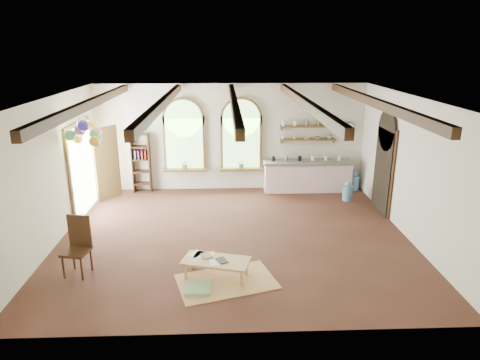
{
  "coord_description": "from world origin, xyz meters",
  "views": [
    {
      "loc": [
        -0.23,
        -9.11,
        4.29
      ],
      "look_at": [
        0.15,
        0.6,
        1.19
      ],
      "focal_mm": 32.0,
      "sensor_mm": 36.0,
      "label": 1
    }
  ],
  "objects_px": {
    "coffee_table": "(216,262)",
    "side_chair": "(78,258)",
    "kitchen_counter": "(307,176)",
    "balloon_cluster": "(86,133)"
  },
  "relations": [
    {
      "from": "coffee_table",
      "to": "side_chair",
      "type": "xyz_separation_m",
      "value": [
        -2.68,
        0.22,
        0.02
      ]
    },
    {
      "from": "kitchen_counter",
      "to": "side_chair",
      "type": "distance_m",
      "value": 7.2
    },
    {
      "from": "kitchen_counter",
      "to": "side_chair",
      "type": "xyz_separation_m",
      "value": [
        -5.38,
        -4.78,
        -0.14
      ]
    },
    {
      "from": "side_chair",
      "to": "balloon_cluster",
      "type": "distance_m",
      "value": 3.12
    },
    {
      "from": "coffee_table",
      "to": "side_chair",
      "type": "height_order",
      "value": "side_chair"
    },
    {
      "from": "side_chair",
      "to": "balloon_cluster",
      "type": "xyz_separation_m",
      "value": [
        -0.33,
        2.38,
        1.99
      ]
    },
    {
      "from": "coffee_table",
      "to": "kitchen_counter",
      "type": "bearing_deg",
      "value": 61.63
    },
    {
      "from": "coffee_table",
      "to": "balloon_cluster",
      "type": "relative_size",
      "value": 1.19
    },
    {
      "from": "kitchen_counter",
      "to": "balloon_cluster",
      "type": "relative_size",
      "value": 2.31
    },
    {
      "from": "kitchen_counter",
      "to": "coffee_table",
      "type": "distance_m",
      "value": 5.68
    }
  ]
}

